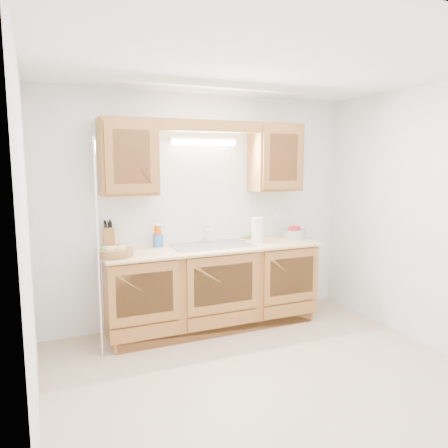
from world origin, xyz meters
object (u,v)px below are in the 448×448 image
knife_block (109,238)px  apple_bowl (293,233)px  fruit_basket (115,251)px  paper_towel (257,230)px

knife_block → apple_bowl: size_ratio=0.87×
fruit_basket → paper_towel: 1.58m
knife_block → paper_towel: paper_towel is taller
knife_block → apple_bowl: 2.07m
paper_towel → fruit_basket: bearing=-175.7°
knife_block → paper_towel: bearing=-6.5°
paper_towel → apple_bowl: bearing=4.3°
knife_block → paper_towel: size_ratio=0.97×
knife_block → apple_bowl: knife_block is taller
fruit_basket → paper_towel: paper_towel is taller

